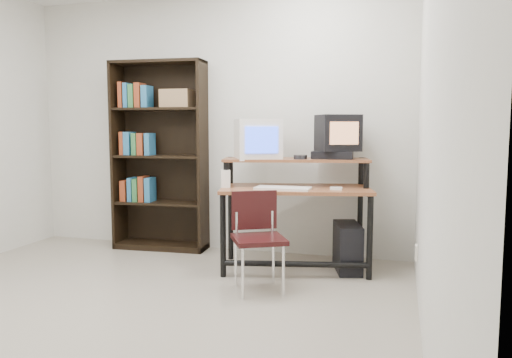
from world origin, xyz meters
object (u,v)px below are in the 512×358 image
(crt_monitor, at_px, (258,139))
(pc_tower, at_px, (347,247))
(computer_desk, at_px, (295,191))
(crt_tv, at_px, (338,133))
(school_chair, at_px, (257,230))
(bookshelf, at_px, (161,154))

(crt_monitor, xyz_separation_m, pc_tower, (0.83, -0.01, -0.94))
(computer_desk, distance_m, pc_tower, 0.67)
(crt_tv, xyz_separation_m, school_chair, (-0.51, -0.87, -0.75))
(crt_tv, bearing_deg, school_chair, -146.17)
(computer_desk, relative_size, bookshelf, 0.73)
(pc_tower, xyz_separation_m, bookshelf, (-1.96, 0.32, 0.77))
(pc_tower, relative_size, school_chair, 0.59)
(school_chair, distance_m, bookshelf, 1.75)
(computer_desk, height_order, crt_monitor, crt_monitor)
(crt_tv, height_order, bookshelf, bookshelf)
(crt_tv, bearing_deg, crt_monitor, 167.15)
(crt_tv, height_order, school_chair, crt_tv)
(crt_monitor, height_order, crt_tv, crt_tv)
(computer_desk, xyz_separation_m, pc_tower, (0.46, 0.04, -0.49))
(school_chair, xyz_separation_m, bookshelf, (-1.33, 1.01, 0.52))
(crt_monitor, bearing_deg, computer_desk, -34.69)
(computer_desk, distance_m, crt_monitor, 0.59)
(school_chair, bearing_deg, bookshelf, 114.63)
(pc_tower, bearing_deg, school_chair, -147.72)
(pc_tower, relative_size, bookshelf, 0.23)
(crt_monitor, distance_m, school_chair, 1.01)
(computer_desk, bearing_deg, crt_monitor, 158.96)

